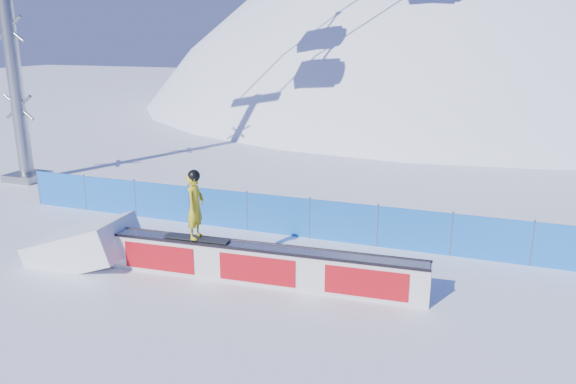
% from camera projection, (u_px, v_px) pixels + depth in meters
% --- Properties ---
extents(ground, '(160.00, 160.00, 0.00)m').
position_uv_depth(ground, '(289.00, 312.00, 12.14)').
color(ground, white).
rests_on(ground, ground).
extents(snow_hill, '(64.00, 64.00, 64.00)m').
position_uv_depth(snow_hill, '(435.00, 286.00, 54.98)').
color(snow_hill, white).
rests_on(snow_hill, ground).
extents(safety_fence, '(22.05, 0.05, 1.30)m').
position_uv_depth(safety_fence, '(343.00, 222.00, 16.04)').
color(safety_fence, blue).
rests_on(safety_fence, ground).
extents(rail_box, '(7.95, 1.02, 0.95)m').
position_uv_depth(rail_box, '(261.00, 265.00, 13.42)').
color(rail_box, silver).
rests_on(rail_box, ground).
extents(snow_ramp, '(2.84, 1.87, 1.71)m').
position_uv_depth(snow_ramp, '(85.00, 260.00, 14.92)').
color(snow_ramp, white).
rests_on(snow_ramp, ground).
extents(snowboarder, '(1.69, 0.61, 1.75)m').
position_uv_depth(snowboarder, '(195.00, 205.00, 13.51)').
color(snowboarder, black).
rests_on(snowboarder, rail_box).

